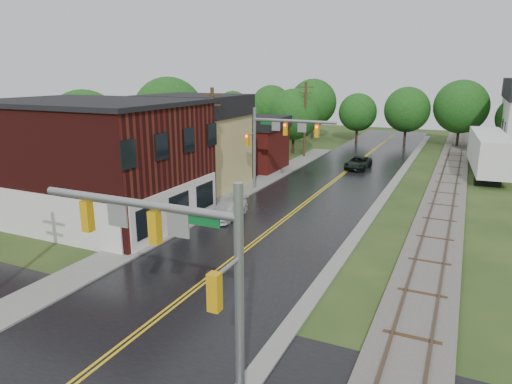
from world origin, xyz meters
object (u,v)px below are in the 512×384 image
Objects in this scene: tree_left_b at (170,115)px; tree_left_e at (294,116)px; utility_pole_c at (305,118)px; suv_dark at (358,163)px; traffic_signal_near at (176,248)px; tree_left_a at (86,130)px; utility_pole_b at (213,143)px; tree_left_c at (237,121)px; pickup_white at (227,209)px; traffic_signal_far at (277,135)px; semi_trailer at (489,151)px; brick_building at (93,160)px.

tree_left_b is 1.19× the size of tree_left_e.
suv_dark is (7.60, -4.30, -4.07)m from utility_pole_c.
tree_left_a is (-23.32, 19.90, 0.15)m from traffic_signal_near.
tree_left_e is (-2.05, 23.90, 0.09)m from utility_pole_b.
utility_pole_c is 8.16m from tree_left_c.
tree_left_c reaches higher than suv_dark.
tree_left_c is at bearing -129.81° from tree_left_e.
pickup_white is at bearing -64.76° from tree_left_c.
tree_left_c is (-7.05, 17.90, -0.21)m from utility_pole_b.
tree_left_a reaches higher than tree_left_e.
traffic_signal_far is 0.54× the size of semi_trailer.
utility_pole_b is at bearing 50.93° from brick_building.
utility_pole_c is (-3.33, 17.00, -0.25)m from traffic_signal_far.
traffic_signal_far is (9.01, 12.00, 0.82)m from brick_building.
traffic_signal_near is 1.00× the size of traffic_signal_far.
traffic_signal_near is 45.59m from tree_left_e.
traffic_signal_near reaches higher than pickup_white.
utility_pole_b is at bearing -134.82° from semi_trailer.
traffic_signal_near is at bearing -40.47° from tree_left_a.
traffic_signal_near is 1.69× the size of pickup_white.
traffic_signal_far is at bearing 105.52° from traffic_signal_near.
utility_pole_b is 23.99m from tree_left_e.
tree_left_a is at bearing -101.31° from tree_left_b.
utility_pole_b is at bearing 129.66° from pickup_white.
tree_left_c is 23.76m from pickup_white.
pickup_white is at bearing -83.35° from utility_pole_c.
pickup_white is at bearing -11.32° from tree_left_a.
utility_pole_c reaches higher than tree_left_c.
tree_left_c is (-1.36, 24.90, 0.36)m from brick_building.
traffic_signal_near is 0.85× the size of tree_left_a.
utility_pole_c is 0.93× the size of tree_left_b.
suv_dark is (14.65, -0.20, -3.86)m from tree_left_c.
semi_trailer is at bearing 46.56° from brick_building.
traffic_signal_far reaches higher than suv_dark.
brick_building is 3.07× the size of suv_dark.
utility_pole_b is at bearing -110.94° from suv_dark.
tree_left_c is 0.94× the size of tree_left_e.
tree_left_b reaches higher than utility_pole_c.
utility_pole_b is 0.66× the size of semi_trailer.
utility_pole_c is at bearing 30.20° from tree_left_c.
tree_left_b is (-14.38, 4.90, 0.74)m from traffic_signal_far.
pickup_white is at bearing -92.64° from traffic_signal_far.
utility_pole_b reaches higher than pickup_white.
tree_left_e reaches higher than traffic_signal_near.
utility_pole_b reaches higher than semi_trailer.
semi_trailer is at bearing 13.63° from suv_dark.
traffic_signal_near is at bearing -83.65° from suv_dark.
brick_building is at bearing -115.97° from suv_dark.
utility_pole_b reaches higher than tree_left_a.
tree_left_a is 1.06× the size of tree_left_e.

